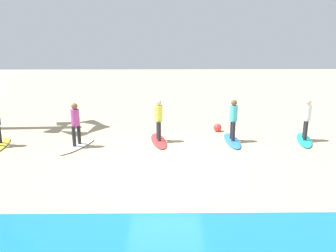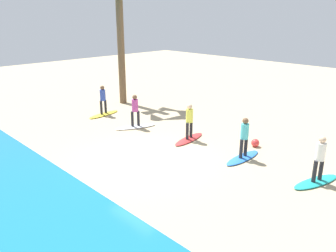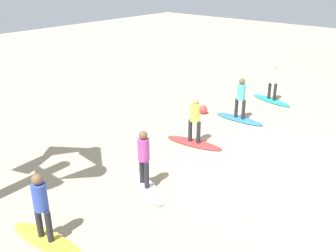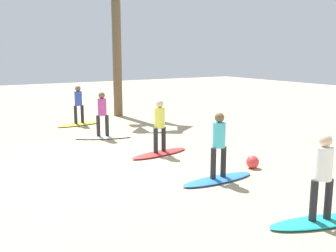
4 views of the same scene
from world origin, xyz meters
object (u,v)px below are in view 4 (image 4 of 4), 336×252
surfboard_teal (319,222)px  surfer_red (160,122)px  surfer_blue (219,141)px  surfboard_blue (218,179)px  surfer_white (102,111)px  surfer_teal (323,171)px  beach_ball (253,162)px  surfboard_white (103,137)px  surfer_yellow (78,102)px  surfboard_red (160,153)px  surfboard_yellow (79,124)px

surfboard_teal → surfer_red: surfer_red is taller
surfboard_teal → surfer_blue: size_ratio=1.28×
surfboard_blue → surfer_white: surfer_white is taller
surfer_teal → surfer_white: same height
surfboard_teal → surfer_teal: 0.99m
surfer_white → surfer_red: bearing=-168.6°
surfer_blue → beach_ball: size_ratio=4.59×
surfboard_blue → surfboard_white: size_ratio=1.00×
surfer_yellow → surfboard_blue: bearing=-177.0°
surfer_blue → surfer_yellow: bearing=3.0°
surfer_blue → surfer_red: same height
surfer_teal → beach_ball: 3.72m
surfboard_red → surfer_white: size_ratio=1.28×
surfer_white → beach_ball: (-5.73, -2.10, -0.86)m
surfer_red → surfer_yellow: same height
surfboard_blue → surfer_blue: surfer_blue is taller
surfboard_blue → surfer_blue: 0.99m
surfer_blue → surfboard_white: bearing=5.6°
surfboard_yellow → surfer_yellow: bearing=-0.0°
surfer_teal → surfer_white: 9.08m
surfboard_teal → surfer_teal: bearing=0.0°
surfboard_teal → surfboard_blue: 2.96m
surfer_blue → surfboard_red: (2.97, -0.03, -0.99)m
beach_ball → surfer_teal: bearing=156.7°
surfboard_teal → surfboard_yellow: same height
surfer_blue → surfer_red: (2.97, -0.03, 0.00)m
surfer_teal → beach_ball: surfer_teal is taller
surfer_blue → surfboard_teal: bearing=-178.6°
surfboard_red → surfboard_yellow: 6.20m
surfboard_blue → surfer_white: bearing=-84.8°
surfboard_yellow → surfboard_white: bearing=79.8°
surfboard_teal → surfer_teal: surfer_teal is taller
surfboard_teal → surfer_white: surfer_white is taller
surfer_blue → surfboard_white: size_ratio=0.78×
surfer_teal → beach_ball: bearing=-23.3°
surfer_teal → surfer_white: size_ratio=1.00×
surfboard_blue → surfboard_red: 2.97m
surfboard_red → surfer_yellow: (6.18, 0.51, 0.99)m
surfboard_red → surfer_white: 3.35m
surfboard_teal → surfboard_yellow: (12.10, 0.55, 0.00)m
surfer_blue → surfboard_red: surfer_blue is taller
surfboard_red → surfboard_white: bearing=-87.8°
surfer_white → surfboard_yellow: 3.21m
surfer_blue → surfer_red: size_ratio=1.00×
surfer_teal → surfboard_yellow: (12.10, 0.55, -0.99)m
surfboard_yellow → surfer_yellow: 0.99m
surfer_white → surfer_yellow: bearing=-2.3°
surfboard_red → beach_ball: bearing=110.3°
surfboard_red → surfboard_blue: bearing=80.1°
surfboard_red → beach_ball: size_ratio=5.87×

